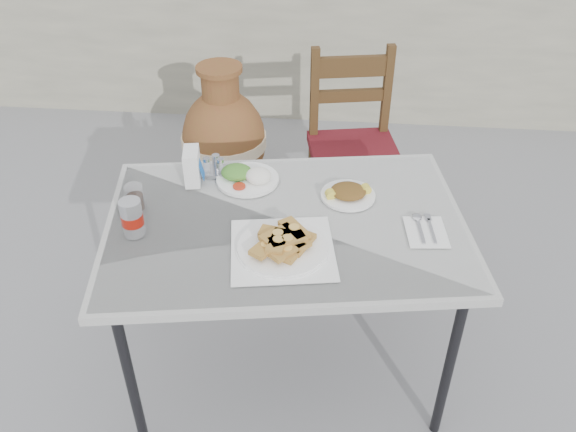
# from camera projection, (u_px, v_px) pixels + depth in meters

# --- Properties ---
(ground) EXTENTS (80.00, 80.00, 0.00)m
(ground) POSITION_uv_depth(u_px,v_px,m) (308.00, 382.00, 2.59)
(ground) COLOR slate
(ground) RESTS_ON ground
(cafe_table) EXTENTS (1.42, 1.07, 0.79)m
(cafe_table) POSITION_uv_depth(u_px,v_px,m) (286.00, 233.00, 2.22)
(cafe_table) COLOR black
(cafe_table) RESTS_ON ground
(pide_plate) EXTENTS (0.40, 0.40, 0.07)m
(pide_plate) POSITION_uv_depth(u_px,v_px,m) (282.00, 242.00, 2.04)
(pide_plate) COLOR white
(pide_plate) RESTS_ON cafe_table
(salad_rice_plate) EXTENTS (0.25, 0.25, 0.06)m
(salad_rice_plate) POSITION_uv_depth(u_px,v_px,m) (247.00, 176.00, 2.39)
(salad_rice_plate) COLOR white
(salad_rice_plate) RESTS_ON cafe_table
(salad_chopped_plate) EXTENTS (0.21, 0.21, 0.04)m
(salad_chopped_plate) POSITION_uv_depth(u_px,v_px,m) (348.00, 193.00, 2.31)
(salad_chopped_plate) COLOR white
(salad_chopped_plate) RESTS_ON cafe_table
(soda_can) EXTENTS (0.08, 0.08, 0.14)m
(soda_can) POSITION_uv_depth(u_px,v_px,m) (132.00, 218.00, 2.09)
(soda_can) COLOR silver
(soda_can) RESTS_ON cafe_table
(cola_glass) EXTENTS (0.07, 0.07, 0.10)m
(cola_glass) POSITION_uv_depth(u_px,v_px,m) (135.00, 199.00, 2.23)
(cola_glass) COLOR white
(cola_glass) RESTS_ON cafe_table
(napkin_holder) EXTENTS (0.09, 0.12, 0.14)m
(napkin_holder) POSITION_uv_depth(u_px,v_px,m) (192.00, 166.00, 2.36)
(napkin_holder) COLOR white
(napkin_holder) RESTS_ON cafe_table
(condiment_caddy) EXTENTS (0.11, 0.09, 0.08)m
(condiment_caddy) POSITION_uv_depth(u_px,v_px,m) (215.00, 168.00, 2.43)
(condiment_caddy) COLOR #B9B9C0
(condiment_caddy) RESTS_ON cafe_table
(cutlery_napkin) EXTENTS (0.16, 0.20, 0.01)m
(cutlery_napkin) POSITION_uv_depth(u_px,v_px,m) (425.00, 229.00, 2.15)
(cutlery_napkin) COLOR white
(cutlery_napkin) RESTS_ON cafe_table
(chair) EXTENTS (0.52, 0.52, 1.00)m
(chair) POSITION_uv_depth(u_px,v_px,m) (353.00, 147.00, 3.16)
(chair) COLOR #39240F
(chair) RESTS_ON ground
(terracotta_urn) EXTENTS (0.48, 0.48, 0.84)m
(terracotta_urn) POSITION_uv_depth(u_px,v_px,m) (224.00, 141.00, 3.46)
(terracotta_urn) COLOR brown
(terracotta_urn) RESTS_ON ground
(back_wall) EXTENTS (6.00, 0.25, 1.20)m
(back_wall) POSITION_uv_depth(u_px,v_px,m) (334.00, 35.00, 4.23)
(back_wall) COLOR #A8A38C
(back_wall) RESTS_ON ground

